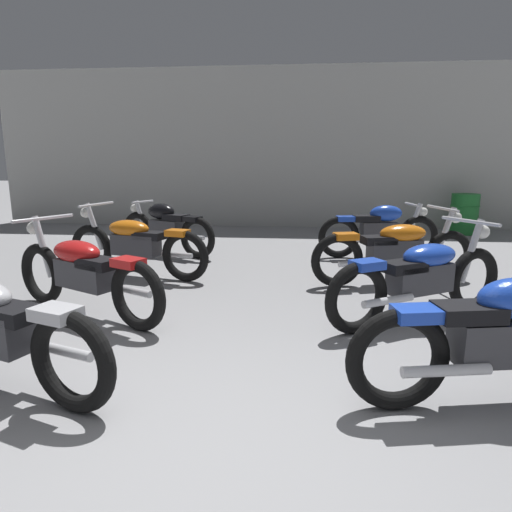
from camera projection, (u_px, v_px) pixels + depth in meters
name	position (u px, v px, depth m)	size (l,w,h in m)	color
ground_plane	(204.00, 472.00, 2.31)	(60.00, 60.00, 0.00)	gray
back_wall	(282.00, 149.00, 10.42)	(13.41, 0.24, 3.60)	#B2B2AD
motorcycle_left_row_1	(84.00, 272.00, 4.53)	(1.98, 1.13, 0.97)	black
motorcycle_left_row_2	(135.00, 243.00, 6.09)	(2.12, 0.84, 0.97)	black
motorcycle_left_row_3	(166.00, 227.00, 7.51)	(1.83, 0.95, 0.88)	black
motorcycle_right_row_0	(500.00, 338.00, 2.86)	(1.96, 0.63, 0.88)	black
motorcycle_right_row_1	(421.00, 277.00, 4.37)	(1.92, 1.22, 0.97)	black
motorcycle_right_row_2	(396.00, 249.00, 5.70)	(2.12, 0.85, 0.97)	black
motorcycle_right_row_3	(380.00, 229.00, 7.27)	(1.96, 0.60, 0.88)	black
oil_drum	(464.00, 214.00, 9.60)	(0.59, 0.59, 0.85)	#1E722D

